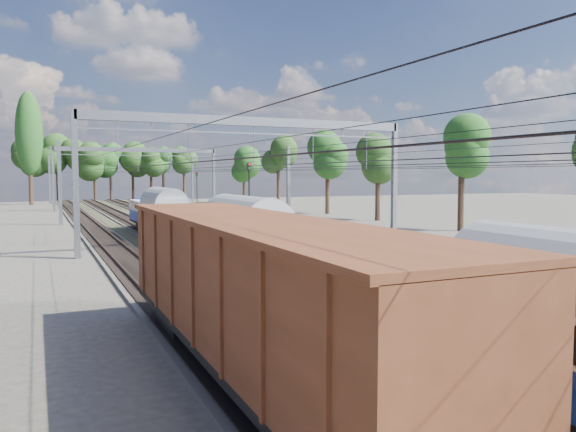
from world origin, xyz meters
name	(u,v)px	position (x,y,z in m)	size (l,w,h in m)	color
track_bed	(198,228)	(0.00, 45.00, 0.10)	(21.00, 130.00, 0.34)	#47423A
platform	(494,255)	(12.00, 20.00, 0.15)	(3.00, 70.00, 0.30)	gray
catenary	(181,162)	(0.33, 52.69, 6.40)	(25.65, 130.00, 9.00)	slate
tree_belt	(152,156)	(5.83, 97.89, 8.44)	(40.63, 99.23, 12.42)	black
poplar	(29,134)	(-14.50, 98.00, 11.89)	(4.40, 4.40, 19.04)	black
emu_train	(248,233)	(-4.50, 18.96, 2.32)	(2.70, 57.21, 3.95)	black
freight_boxcar	(253,288)	(-9.00, 6.32, 2.38)	(3.14, 15.14, 3.90)	black
worker	(160,210)	(-0.45, 60.07, 0.89)	(0.65, 0.43, 1.78)	black
signal_near	(249,187)	(5.00, 44.61, 3.95)	(0.39, 0.36, 6.24)	black
signal_far	(197,185)	(9.89, 82.12, 3.51)	(0.40, 0.37, 5.55)	black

